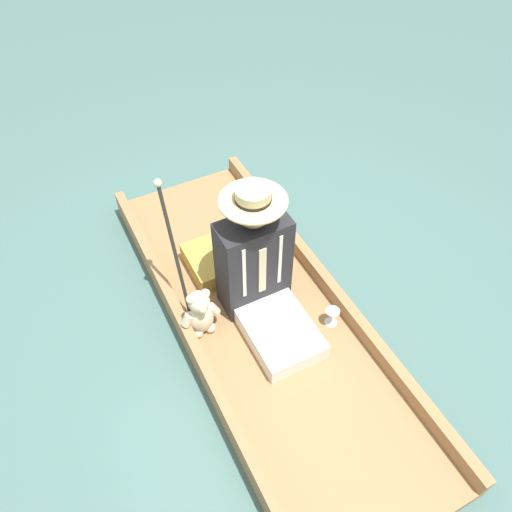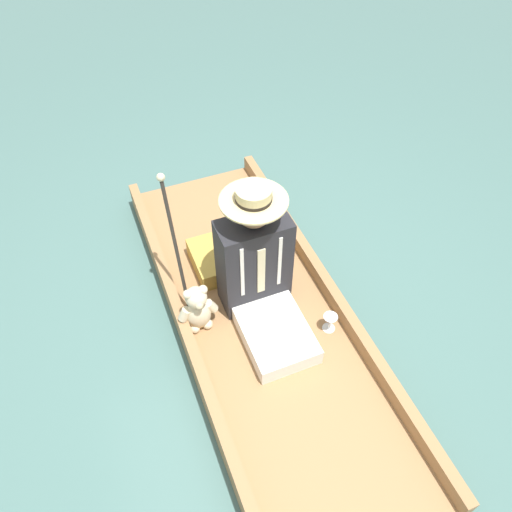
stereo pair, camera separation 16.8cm
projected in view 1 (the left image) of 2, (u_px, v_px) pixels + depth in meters
ground_plane at (262, 325)px, 3.03m from camera, size 16.00×16.00×0.00m
punt_boat at (262, 319)px, 2.99m from camera, size 0.96×2.70×0.20m
seat_cushion at (228, 256)px, 3.19m from camera, size 0.51×0.36×0.13m
seated_person at (260, 272)px, 2.76m from camera, size 0.40×0.74×0.86m
teddy_bear at (201, 313)px, 2.77m from camera, size 0.24×0.14×0.34m
wine_glass at (332, 314)px, 2.85m from camera, size 0.08×0.08×0.12m
walking_cane at (172, 243)px, 2.65m from camera, size 0.04×0.24×0.88m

